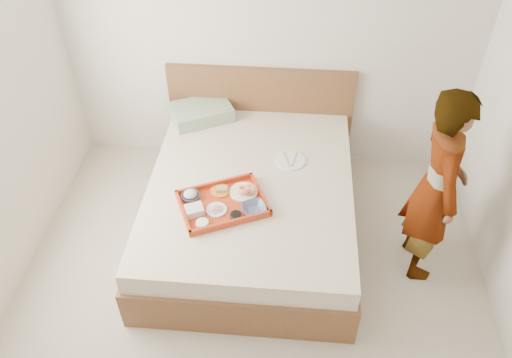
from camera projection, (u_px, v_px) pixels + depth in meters
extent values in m
cube|color=beige|center=(246.00, 336.00, 3.54)|extent=(3.50, 4.00, 0.01)
cube|color=silver|center=(269.00, 29.00, 4.14)|extent=(3.50, 0.01, 2.60)
cube|color=brown|center=(251.00, 206.00, 4.10)|extent=(1.65, 2.00, 0.53)
cube|color=brown|center=(261.00, 115.00, 4.68)|extent=(1.65, 0.06, 0.95)
cube|color=#9DB997|center=(201.00, 112.00, 4.51)|extent=(0.61, 0.54, 0.12)
cube|color=red|center=(223.00, 203.00, 3.71)|extent=(0.73, 0.65, 0.06)
cylinder|color=white|center=(244.00, 192.00, 3.81)|extent=(0.28, 0.28, 0.01)
imported|color=#152348|center=(254.00, 209.00, 3.66)|extent=(0.23, 0.23, 0.04)
cylinder|color=black|center=(236.00, 216.00, 3.61)|extent=(0.12, 0.12, 0.03)
cylinder|color=white|center=(216.00, 210.00, 3.67)|extent=(0.20, 0.20, 0.01)
cylinder|color=orange|center=(220.00, 191.00, 3.82)|extent=(0.20, 0.20, 0.01)
imported|color=#152348|center=(190.00, 196.00, 3.75)|extent=(0.18, 0.18, 0.04)
cube|color=silver|center=(194.00, 210.00, 3.64)|extent=(0.16, 0.15, 0.06)
cylinder|color=white|center=(202.00, 223.00, 3.56)|extent=(0.12, 0.12, 0.03)
cylinder|color=white|center=(290.00, 160.00, 4.10)|extent=(0.24, 0.24, 0.01)
imported|color=beige|center=(436.00, 188.00, 3.51)|extent=(0.40, 0.58, 1.55)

